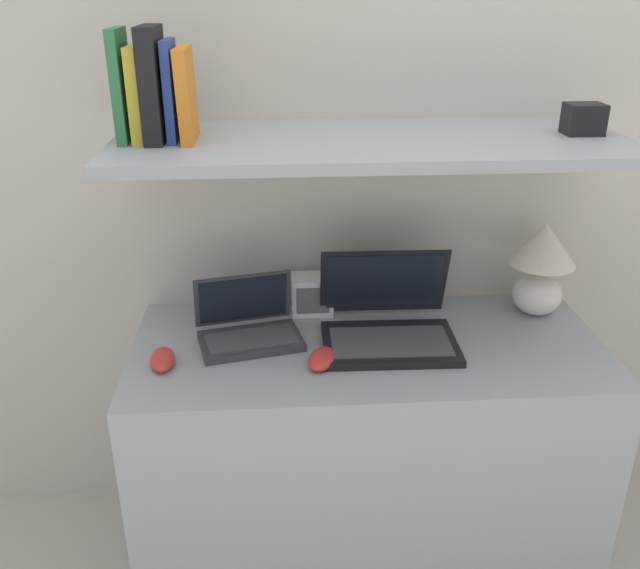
{
  "coord_description": "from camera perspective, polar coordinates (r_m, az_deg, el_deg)",
  "views": [
    {
      "loc": [
        -0.23,
        -1.27,
        1.59
      ],
      "look_at": [
        -0.13,
        0.28,
        0.89
      ],
      "focal_mm": 38.0,
      "sensor_mm": 36.0,
      "label": 1
    }
  ],
  "objects": [
    {
      "name": "book_orange",
      "position": [
        1.64,
        -11.19,
        15.42
      ],
      "size": [
        0.03,
        0.17,
        0.21
      ],
      "color": "orange",
      "rests_on": "shelf"
    },
    {
      "name": "shelf_gadget",
      "position": [
        1.81,
        21.32,
        12.85
      ],
      "size": [
        0.09,
        0.07,
        0.07
      ],
      "color": "black",
      "rests_on": "shelf"
    },
    {
      "name": "router_box",
      "position": [
        1.93,
        -0.67,
        -0.83
      ],
      "size": [
        0.12,
        0.09,
        0.11
      ],
      "color": "white",
      "rests_on": "desk"
    },
    {
      "name": "book_green",
      "position": [
        1.67,
        -16.39,
        15.75
      ],
      "size": [
        0.02,
        0.13,
        0.25
      ],
      "color": "#2D7042",
      "rests_on": "shelf"
    },
    {
      "name": "desk",
      "position": [
        1.99,
        3.81,
        -14.08
      ],
      "size": [
        1.24,
        0.56,
        0.72
      ],
      "color": "#999EA3",
      "rests_on": "ground_plane"
    },
    {
      "name": "back_riser",
      "position": [
        2.1,
        2.96,
        -3.66
      ],
      "size": [
        1.24,
        0.04,
        1.22
      ],
      "color": "beige",
      "rests_on": "ground_plane"
    },
    {
      "name": "second_mouse",
      "position": [
        1.73,
        -13.13,
        -6.15
      ],
      "size": [
        0.07,
        0.12,
        0.03
      ],
      "color": "red",
      "rests_on": "desk"
    },
    {
      "name": "laptop_small",
      "position": [
        1.8,
        -6.05,
        -3.58
      ],
      "size": [
        0.3,
        0.24,
        0.16
      ],
      "color": "#333338",
      "rests_on": "desk"
    },
    {
      "name": "computer_mouse",
      "position": [
        1.69,
        0.14,
        -6.27
      ],
      "size": [
        0.09,
        0.13,
        0.03
      ],
      "color": "red",
      "rests_on": "desk"
    },
    {
      "name": "book_yellow",
      "position": [
        1.66,
        -15.15,
        15.2
      ],
      "size": [
        0.03,
        0.12,
        0.21
      ],
      "color": "gold",
      "rests_on": "shelf"
    },
    {
      "name": "wall_back",
      "position": [
        1.94,
        3.18,
        12.58
      ],
      "size": [
        6.0,
        0.05,
        2.4
      ],
      "color": "beige",
      "rests_on": "ground_plane"
    },
    {
      "name": "book_blue",
      "position": [
        1.65,
        -12.43,
        15.62
      ],
      "size": [
        0.02,
        0.13,
        0.23
      ],
      "color": "#284293",
      "rests_on": "shelf"
    },
    {
      "name": "laptop_large",
      "position": [
        1.8,
        5.72,
        -3.26
      ],
      "size": [
        0.35,
        0.31,
        0.22
      ],
      "color": "black",
      "rests_on": "desk"
    },
    {
      "name": "table_lamp",
      "position": [
        1.98,
        18.15,
        1.79
      ],
      "size": [
        0.18,
        0.18,
        0.27
      ],
      "color": "white",
      "rests_on": "desk"
    },
    {
      "name": "book_black",
      "position": [
        1.65,
        -13.87,
        16.02
      ],
      "size": [
        0.04,
        0.17,
        0.25
      ],
      "color": "black",
      "rests_on": "shelf"
    },
    {
      "name": "shelf",
      "position": [
        1.67,
        4.34,
        11.79
      ],
      "size": [
        1.24,
        0.5,
        0.03
      ],
      "color": "#999EA3",
      "rests_on": "back_riser"
    }
  ]
}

